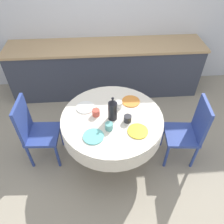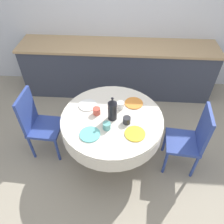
% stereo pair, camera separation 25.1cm
% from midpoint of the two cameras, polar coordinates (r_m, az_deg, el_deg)
% --- Properties ---
extents(ground_plane, '(12.00, 12.00, 0.00)m').
position_cam_midpoint_polar(ground_plane, '(3.12, -2.34, -10.94)').
color(ground_plane, '#9E937F').
extents(wall_back, '(7.00, 0.05, 2.60)m').
position_cam_midpoint_polar(wall_back, '(3.83, -4.20, 24.59)').
color(wall_back, silver).
rests_on(wall_back, ground_plane).
extents(kitchen_counter, '(3.24, 0.64, 0.90)m').
position_cam_midpoint_polar(kitchen_counter, '(3.89, -3.47, 11.08)').
color(kitchen_counter, '#383D4C').
rests_on(kitchen_counter, ground_plane).
extents(dining_table, '(1.22, 1.22, 0.73)m').
position_cam_midpoint_polar(dining_table, '(2.65, -2.71, -3.36)').
color(dining_table, olive).
rests_on(dining_table, ground_plane).
extents(chair_left, '(0.44, 0.44, 0.95)m').
position_cam_midpoint_polar(chair_left, '(2.82, 17.19, -4.67)').
color(chair_left, '#2D428E').
rests_on(chair_left, ground_plane).
extents(chair_right, '(0.42, 0.42, 0.95)m').
position_cam_midpoint_polar(chair_right, '(2.91, -21.89, -4.45)').
color(chair_right, '#2D428E').
rests_on(chair_right, ground_plane).
extents(plate_near_left, '(0.23, 0.23, 0.01)m').
position_cam_midpoint_polar(plate_near_left, '(2.37, -7.93, -6.49)').
color(plate_near_left, '#60BCB7').
rests_on(plate_near_left, dining_table).
extents(cup_near_left, '(0.09, 0.09, 0.08)m').
position_cam_midpoint_polar(cup_near_left, '(2.40, -3.77, -3.90)').
color(cup_near_left, '#5BA39E').
rests_on(cup_near_left, dining_table).
extents(plate_near_right, '(0.23, 0.23, 0.01)m').
position_cam_midpoint_polar(plate_near_right, '(2.40, 3.79, -5.15)').
color(plate_near_right, yellow).
rests_on(plate_near_right, dining_table).
extents(cup_near_right, '(0.09, 0.09, 0.08)m').
position_cam_midpoint_polar(cup_near_right, '(2.48, 1.22, -1.90)').
color(cup_near_right, '#28282D').
rests_on(cup_near_right, dining_table).
extents(plate_far_left, '(0.23, 0.23, 0.01)m').
position_cam_midpoint_polar(plate_far_left, '(2.71, -9.61, 1.07)').
color(plate_far_left, white).
rests_on(plate_far_left, dining_table).
extents(cup_far_left, '(0.09, 0.09, 0.08)m').
position_cam_midpoint_polar(cup_far_left, '(2.57, -6.99, -0.27)').
color(cup_far_left, '#CC4C3D').
rests_on(cup_far_left, dining_table).
extents(plate_far_right, '(0.23, 0.23, 0.01)m').
position_cam_midpoint_polar(plate_far_right, '(2.76, 2.36, 2.70)').
color(plate_far_right, orange).
rests_on(plate_far_right, dining_table).
extents(cup_far_right, '(0.09, 0.09, 0.08)m').
position_cam_midpoint_polar(cup_far_right, '(2.66, -0.97, 1.83)').
color(cup_far_right, white).
rests_on(cup_far_right, dining_table).
extents(coffee_carafe, '(0.10, 0.10, 0.31)m').
position_cam_midpoint_polar(coffee_carafe, '(2.45, -2.75, 0.54)').
color(coffee_carafe, black).
rests_on(coffee_carafe, dining_table).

